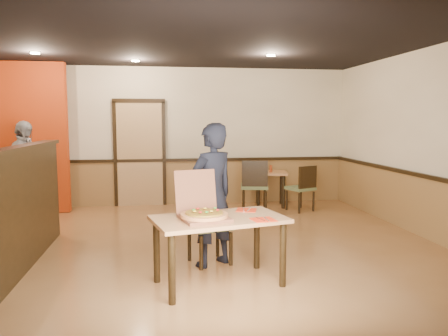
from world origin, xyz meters
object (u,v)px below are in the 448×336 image
(side_table, at_px, (270,180))
(passerby, at_px, (24,171))
(diner, at_px, (212,195))
(pizza_box, at_px, (203,213))
(diner_chair, at_px, (207,220))
(main_table, at_px, (219,227))
(side_chair_right, at_px, (303,186))
(side_chair_left, at_px, (254,184))
(condiment, at_px, (271,169))

(side_table, distance_m, passerby, 4.58)
(diner, bearing_deg, pizza_box, 42.94)
(diner_chair, bearing_deg, main_table, -104.15)
(diner_chair, bearing_deg, pizza_box, -116.49)
(side_chair_right, relative_size, passerby, 0.51)
(diner_chair, relative_size, side_chair_left, 0.94)
(main_table, bearing_deg, side_chair_left, 58.10)
(main_table, bearing_deg, diner, 76.25)
(diner_chair, bearing_deg, side_table, 46.57)
(side_chair_right, bearing_deg, main_table, 35.83)
(side_chair_left, distance_m, condiment, 0.76)
(passerby, distance_m, condiment, 4.55)
(side_table, xyz_separation_m, diner, (-1.60, -3.43, 0.33))
(side_chair_right, height_order, condiment, side_chair_right)
(side_chair_left, xyz_separation_m, side_chair_right, (0.94, 0.01, -0.06))
(main_table, height_order, pizza_box, pizza_box)
(side_chair_right, height_order, passerby, passerby)
(diner_chair, relative_size, diner, 0.55)
(side_chair_right, distance_m, diner, 3.52)
(diner, xyz_separation_m, pizza_box, (-0.18, -0.67, -0.07))
(passerby, bearing_deg, diner_chair, -110.48)
(diner, xyz_separation_m, condiment, (1.59, 3.38, -0.09))
(diner_chair, height_order, pizza_box, pizza_box)
(diner_chair, bearing_deg, side_chair_left, 49.28)
(diner_chair, distance_m, side_chair_left, 2.91)
(main_table, relative_size, pizza_box, 2.36)
(side_chair_left, bearing_deg, diner, 79.10)
(main_table, relative_size, condiment, 10.58)
(main_table, distance_m, side_chair_right, 4.03)
(side_chair_right, bearing_deg, diner, 30.52)
(main_table, distance_m, diner, 0.67)
(diner_chair, distance_m, condiment, 3.63)
(side_chair_left, bearing_deg, condiment, -117.80)
(condiment, bearing_deg, diner, -115.28)
(diner, bearing_deg, main_table, 57.52)
(diner_chair, xyz_separation_m, side_table, (1.64, 3.29, 0.01))
(main_table, height_order, passerby, passerby)
(main_table, distance_m, side_chair_left, 3.62)
(side_chair_left, bearing_deg, side_chair_right, -168.11)
(side_chair_left, distance_m, side_table, 0.78)
(diner_chair, relative_size, passerby, 0.55)
(side_chair_left, bearing_deg, side_table, -115.57)
(diner_chair, height_order, side_chair_left, side_chair_left)
(side_table, bearing_deg, main_table, -111.53)
(side_chair_right, relative_size, diner, 0.52)
(diner_chair, relative_size, condiment, 6.66)
(main_table, xyz_separation_m, condiment, (1.60, 4.01, 0.15))
(condiment, bearing_deg, side_chair_right, -49.00)
(side_chair_right, bearing_deg, side_table, -75.19)
(pizza_box, bearing_deg, side_table, 52.37)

